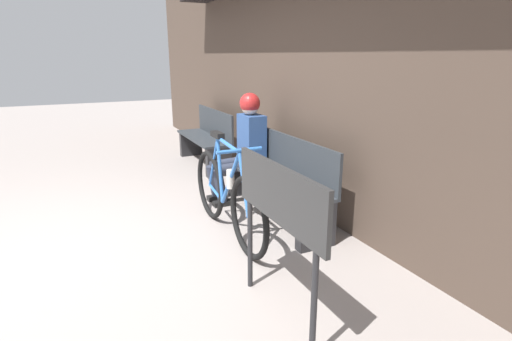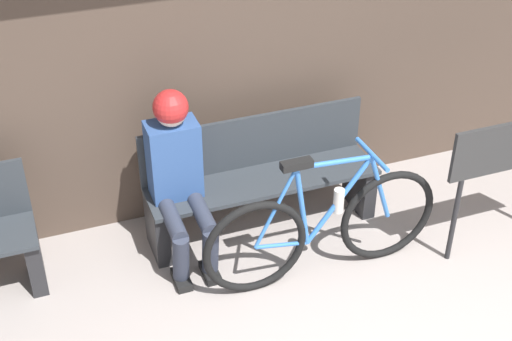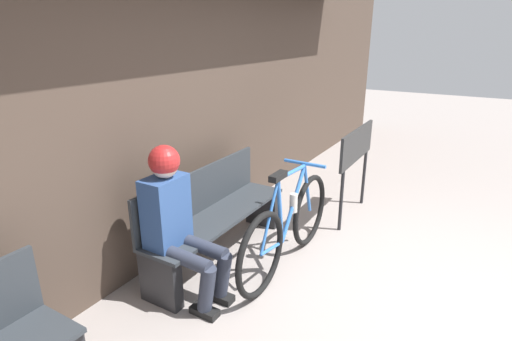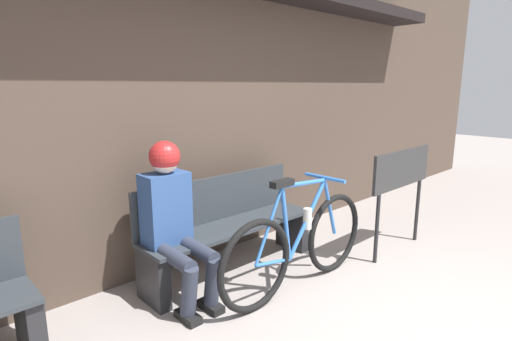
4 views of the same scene
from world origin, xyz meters
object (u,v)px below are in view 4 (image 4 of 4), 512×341
person_seated (173,213)px  signboard (402,175)px  park_bench_near (229,228)px  bicycle (299,244)px

person_seated → signboard: 2.23m
park_bench_near → bicycle: 0.68m
park_bench_near → signboard: size_ratio=1.63×
park_bench_near → signboard: 1.75m
signboard → park_bench_near: bearing=151.1°
signboard → person_seated: bearing=161.3°
bicycle → signboard: size_ratio=1.62×
bicycle → person_seated: (-0.82, 0.54, 0.32)m
bicycle → person_seated: 1.03m
bicycle → person_seated: size_ratio=1.34×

